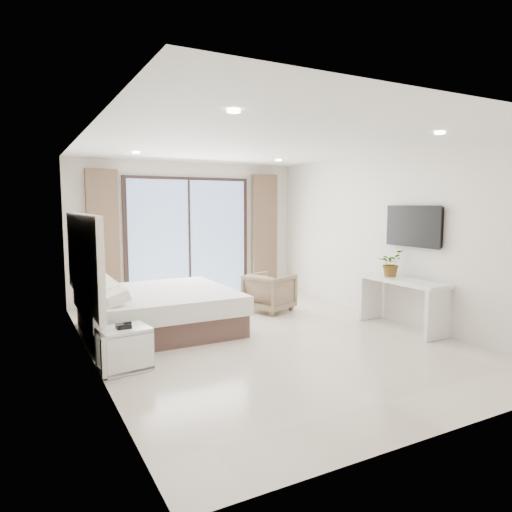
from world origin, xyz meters
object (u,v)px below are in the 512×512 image
object	(u,v)px
bed	(157,310)
console_desk	(402,293)
armchair	(270,291)
nightstand	(124,349)

from	to	relation	value
bed	console_desk	size ratio (longest dim) A/B	1.45
bed	armchair	world-z (taller)	bed
bed	console_desk	xyz separation A→B (m)	(3.28, -1.63, 0.24)
console_desk	armchair	distance (m)	2.28
console_desk	armchair	world-z (taller)	console_desk
bed	nightstand	distance (m)	1.62
nightstand	armchair	size ratio (longest dim) A/B	0.80
console_desk	armchair	bearing A→B (deg)	121.06
nightstand	armchair	distance (m)	3.37
bed	nightstand	xyz separation A→B (m)	(-0.78, -1.42, -0.07)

